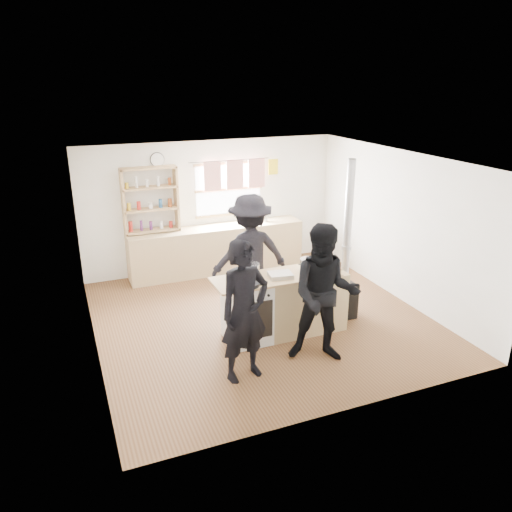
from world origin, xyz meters
name	(u,v)px	position (x,y,z in m)	size (l,w,h in m)	color
ground	(261,318)	(0.00, 0.00, -0.01)	(5.00, 5.00, 0.01)	brown
back_counter	(217,249)	(0.00, 2.22, 0.45)	(3.40, 0.55, 0.90)	tan
shelving_unit	(150,200)	(-1.20, 2.34, 1.51)	(1.00, 0.28, 1.20)	tan
thermos	(265,215)	(1.01, 2.22, 1.03)	(0.10, 0.10, 0.27)	silver
cooking_island	(285,304)	(0.14, -0.55, 0.47)	(1.97, 0.64, 0.93)	white
skillet_greens	(248,284)	(-0.50, -0.72, 0.96)	(0.44, 0.44, 0.05)	black
roast_tray	(280,275)	(0.04, -0.61, 0.97)	(0.36, 0.31, 0.06)	silver
stockpot_stove	(252,269)	(-0.30, -0.37, 1.01)	(0.23, 0.23, 0.19)	silver
stockpot_counter	(309,265)	(0.54, -0.53, 1.02)	(0.27, 0.27, 0.20)	silver
bread_board	(331,265)	(0.88, -0.58, 0.98)	(0.32, 0.27, 0.12)	tan
flue_heater	(344,279)	(1.24, -0.41, 0.64)	(0.35, 0.35, 2.50)	black
person_near_left	(244,311)	(-0.81, -1.41, 0.91)	(0.66, 0.44, 1.82)	black
person_near_right	(325,294)	(0.31, -1.40, 0.94)	(0.92, 0.71, 1.89)	black
person_far	(250,254)	(-0.03, 0.39, 0.96)	(1.24, 0.71, 1.92)	black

